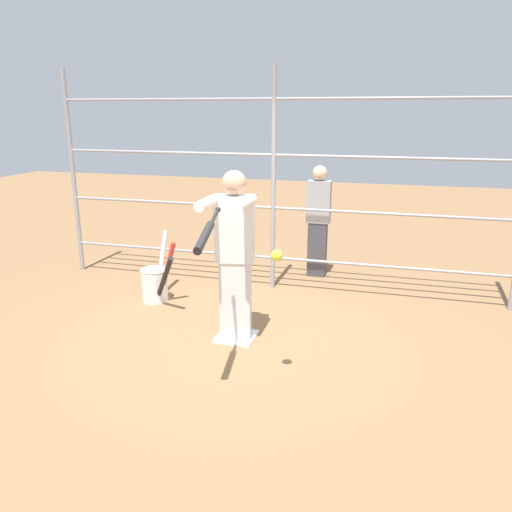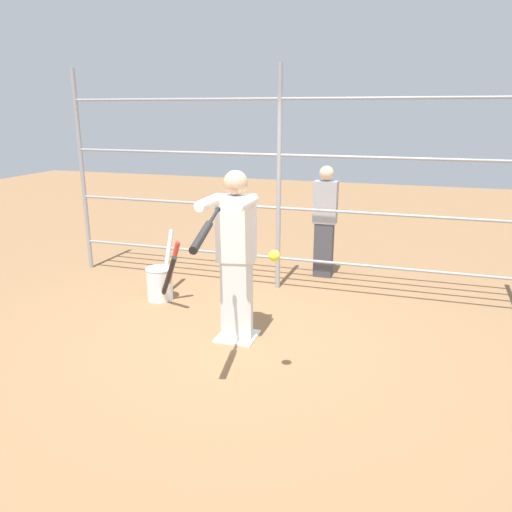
# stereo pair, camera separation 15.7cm
# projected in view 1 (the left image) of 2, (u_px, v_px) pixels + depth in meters

# --- Properties ---
(ground_plane) EXTENTS (24.00, 24.00, 0.00)m
(ground_plane) POSITION_uv_depth(u_px,v_px,m) (236.00, 337.00, 5.23)
(ground_plane) COLOR olive
(home_plate) EXTENTS (0.40, 0.40, 0.02)m
(home_plate) POSITION_uv_depth(u_px,v_px,m) (236.00, 336.00, 5.23)
(home_plate) COLOR white
(home_plate) RESTS_ON ground
(fence_backstop) EXTENTS (5.90, 0.06, 2.84)m
(fence_backstop) POSITION_uv_depth(u_px,v_px,m) (273.00, 182.00, 6.31)
(fence_backstop) COLOR #939399
(fence_backstop) RESTS_ON ground
(batter) EXTENTS (0.44, 0.64, 1.74)m
(batter) POSITION_uv_depth(u_px,v_px,m) (234.00, 251.00, 4.95)
(batter) COLOR silver
(batter) RESTS_ON ground
(baseball_bat_swinging) EXTENTS (0.20, 0.89, 0.20)m
(baseball_bat_swinging) POSITION_uv_depth(u_px,v_px,m) (206.00, 233.00, 3.91)
(baseball_bat_swinging) COLOR black
(softball_in_flight) EXTENTS (0.10, 0.10, 0.10)m
(softball_in_flight) POSITION_uv_depth(u_px,v_px,m) (277.00, 256.00, 4.00)
(softball_in_flight) COLOR yellow
(bat_bucket) EXTENTS (0.64, 0.98, 0.79)m
(bat_bucket) POSITION_uv_depth(u_px,v_px,m) (156.00, 282.00, 6.17)
(bat_bucket) COLOR white
(bat_bucket) RESTS_ON ground
(bystander_behind_fence) EXTENTS (0.32, 0.20, 1.57)m
(bystander_behind_fence) POSITION_uv_depth(u_px,v_px,m) (318.00, 220.00, 6.97)
(bystander_behind_fence) COLOR #3F3F47
(bystander_behind_fence) RESTS_ON ground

